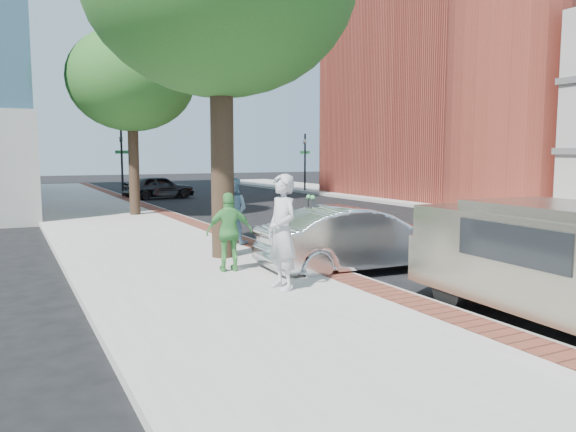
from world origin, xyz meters
TOP-DOWN VIEW (x-y plane):
  - ground at (0.00, 0.00)m, footprint 120.00×120.00m
  - sidewalk at (-1.50, 8.00)m, footprint 5.00×60.00m
  - brick_strip at (0.70, 8.00)m, footprint 0.60×60.00m
  - curb at (1.05, 8.00)m, footprint 0.10×60.00m
  - sidewalk_far at (14.50, 8.00)m, footprint 5.00×60.00m
  - church at (20.98, 13.13)m, footprint 19.00×16.00m
  - signal_near at (0.90, 22.00)m, footprint 0.70×0.15m
  - signal_far at (12.50, 22.00)m, footprint 0.70×0.15m
  - tree_far at (-0.50, 12.00)m, footprint 4.80×4.80m
  - parking_meter at (0.81, 0.33)m, footprint 0.12×0.32m
  - person_gray at (-0.79, -1.52)m, footprint 0.53×0.76m
  - person_officer at (0.26, 3.53)m, footprint 1.07×1.05m
  - person_green at (-1.05, 0.32)m, footprint 0.98×0.55m
  - sedan_silver at (1.60, -0.28)m, footprint 4.28×1.64m
  - bg_car at (2.74, 21.12)m, footprint 3.97×1.93m
  - van at (2.00, -4.83)m, footprint 2.07×4.94m

SIDE VIEW (x-z plane):
  - ground at x=0.00m, z-range 0.00..0.00m
  - sidewalk at x=-1.50m, z-range 0.00..0.15m
  - curb at x=1.05m, z-range 0.00..0.15m
  - sidewalk_far at x=14.50m, z-range 0.00..0.15m
  - brick_strip at x=0.70m, z-range 0.15..0.16m
  - bg_car at x=2.74m, z-range 0.00..1.31m
  - sedan_silver at x=1.60m, z-range 0.00..1.39m
  - person_green at x=-1.05m, z-range 0.15..1.73m
  - van at x=2.00m, z-range 0.09..1.88m
  - person_officer at x=0.26m, z-range 0.15..1.88m
  - person_gray at x=-0.79m, z-range 0.15..2.15m
  - parking_meter at x=0.81m, z-range 0.47..1.94m
  - signal_near at x=0.90m, z-range 0.35..4.15m
  - signal_far at x=12.50m, z-range 0.35..4.15m
  - tree_far at x=-0.50m, z-range 1.73..8.87m
  - church at x=20.98m, z-range -2.94..17.46m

